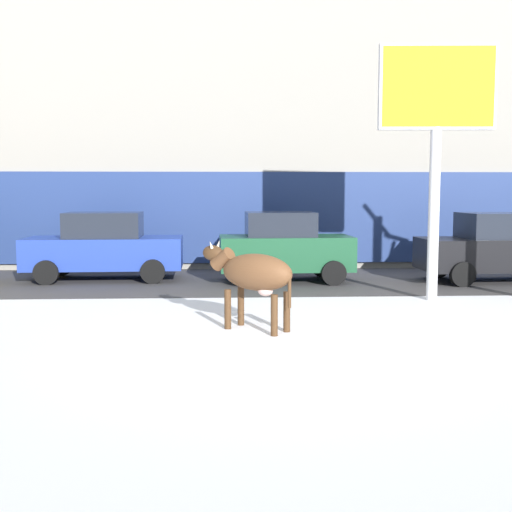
# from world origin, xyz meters

# --- Properties ---
(ground_plane) EXTENTS (120.00, 120.00, 0.00)m
(ground_plane) POSITION_xyz_m (0.00, 0.00, 0.00)
(ground_plane) COLOR white
(road_strip) EXTENTS (60.00, 5.60, 0.01)m
(road_strip) POSITION_xyz_m (0.00, 8.09, 0.00)
(road_strip) COLOR #423F3F
(road_strip) RESTS_ON ground
(building_facade) EXTENTS (44.00, 6.10, 13.00)m
(building_facade) POSITION_xyz_m (0.00, 13.74, 6.48)
(building_facade) COLOR gray
(building_facade) RESTS_ON ground
(cow_brown) EXTENTS (1.75, 1.49, 1.54)m
(cow_brown) POSITION_xyz_m (-0.22, 1.87, 0.99)
(cow_brown) COLOR brown
(cow_brown) RESTS_ON ground
(billboard) EXTENTS (2.53, 0.35, 5.56)m
(billboard) POSITION_xyz_m (3.88, 4.78, 4.31)
(billboard) COLOR silver
(billboard) RESTS_ON ground
(car_blue_sedan) EXTENTS (4.25, 2.08, 1.84)m
(car_blue_sedan) POSITION_xyz_m (-3.99, 8.50, 0.91)
(car_blue_sedan) COLOR #233D9E
(car_blue_sedan) RESTS_ON ground
(car_darkgreen_hatchback) EXTENTS (3.55, 2.01, 1.86)m
(car_darkgreen_hatchback) POSITION_xyz_m (0.88, 7.93, 0.93)
(car_darkgreen_hatchback) COLOR #194C2D
(car_darkgreen_hatchback) RESTS_ON ground
(car_black_sedan) EXTENTS (4.25, 2.08, 1.84)m
(car_black_sedan) POSITION_xyz_m (6.64, 7.63, 0.91)
(car_black_sedan) COLOR black
(car_black_sedan) RESTS_ON ground
(pedestrian_near_billboard) EXTENTS (0.36, 0.24, 1.73)m
(pedestrian_near_billboard) POSITION_xyz_m (5.89, 11.36, 0.88)
(pedestrian_near_billboard) COLOR #282833
(pedestrian_near_billboard) RESTS_ON ground
(pedestrian_by_cars) EXTENTS (0.36, 0.24, 1.73)m
(pedestrian_by_cars) POSITION_xyz_m (-5.13, 11.36, 0.88)
(pedestrian_by_cars) COLOR #282833
(pedestrian_by_cars) RESTS_ON ground
(pedestrian_far_left) EXTENTS (0.36, 0.24, 1.73)m
(pedestrian_far_left) POSITION_xyz_m (5.25, 11.36, 0.88)
(pedestrian_far_left) COLOR #282833
(pedestrian_far_left) RESTS_ON ground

